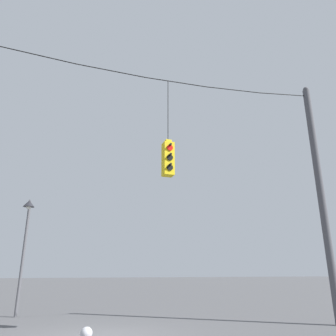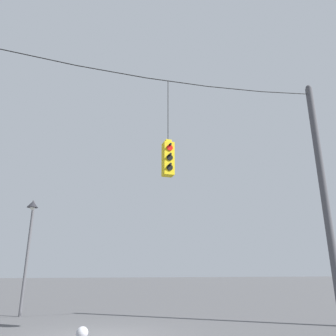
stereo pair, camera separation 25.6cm
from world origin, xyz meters
name	(u,v)px [view 2 (the right image)]	position (x,y,z in m)	size (l,w,h in m)	color
utility_pole_right	(324,192)	(8.04, -0.23, 4.52)	(0.27, 0.27, 9.06)	#4C4C51
span_wire	(112,67)	(0.00, -0.23, 8.25)	(16.08, 0.03, 0.63)	black
traffic_light_over_intersection	(168,158)	(1.95, -0.23, 5.21)	(0.34, 0.58, 3.45)	yellow
street_lamp	(30,230)	(-2.39, 5.41, 3.41)	(0.46, 0.80, 4.66)	#515156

